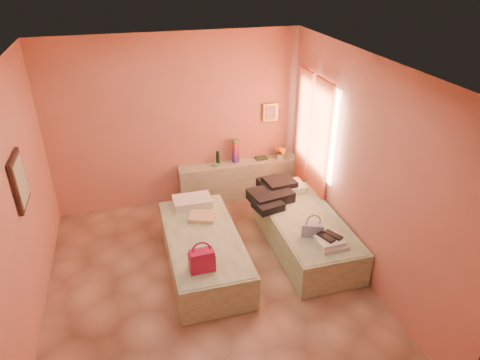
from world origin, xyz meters
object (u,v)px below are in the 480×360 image
object	(u,v)px
water_bottle	(218,158)
flower_vase	(281,152)
magenta_handbag	(202,260)
headboard_ledge	(239,180)
blue_handbag	(313,230)
bed_right	(305,233)
green_book	(261,158)
towel_stack	(332,243)
bed_left	(204,251)

from	to	relation	value
water_bottle	flower_vase	size ratio (longest dim) A/B	0.84
magenta_handbag	flower_vase	bearing A→B (deg)	49.90
headboard_ledge	water_bottle	distance (m)	0.56
blue_handbag	water_bottle	bearing A→B (deg)	133.68
bed_right	green_book	distance (m)	1.76
headboard_ledge	towel_stack	xyz separation A→B (m)	(0.58, -2.36, 0.23)
water_bottle	towel_stack	size ratio (longest dim) A/B	0.64
headboard_ledge	bed_left	size ratio (longest dim) A/B	1.02
bed_right	towel_stack	xyz separation A→B (m)	(0.05, -0.68, 0.30)
blue_handbag	towel_stack	world-z (taller)	blue_handbag
green_book	towel_stack	world-z (taller)	green_book
bed_left	blue_handbag	bearing A→B (deg)	-15.80
green_book	magenta_handbag	distance (m)	2.84
green_book	blue_handbag	size ratio (longest dim) A/B	0.69
headboard_ledge	flower_vase	bearing A→B (deg)	-4.77
green_book	bed_left	bearing A→B (deg)	-133.04
flower_vase	bed_left	bearing A→B (deg)	-135.75
bed_left	green_book	world-z (taller)	green_book
water_bottle	bed_left	bearing A→B (deg)	-109.19
flower_vase	towel_stack	bearing A→B (deg)	-93.71
bed_left	flower_vase	size ratio (longest dim) A/B	7.55
bed_left	water_bottle	xyz separation A→B (m)	(0.61, 1.75, 0.51)
green_book	towel_stack	xyz separation A→B (m)	(0.17, -2.40, -0.12)
headboard_ledge	green_book	distance (m)	0.53
headboard_ledge	flower_vase	world-z (taller)	flower_vase
bed_left	towel_stack	world-z (taller)	towel_stack
bed_left	green_book	distance (m)	2.25
blue_handbag	towel_stack	bearing A→B (deg)	-38.27
bed_left	flower_vase	bearing A→B (deg)	43.98
bed_right	blue_handbag	xyz separation A→B (m)	(-0.09, -0.41, 0.34)
flower_vase	magenta_handbag	xyz separation A→B (m)	(-1.82, -2.31, -0.14)
water_bottle	towel_stack	world-z (taller)	water_bottle
bed_left	bed_right	bearing A→B (deg)	0.70
bed_right	water_bottle	distance (m)	2.00
green_book	flower_vase	world-z (taller)	flower_vase
headboard_ledge	blue_handbag	bearing A→B (deg)	-78.31
green_book	magenta_handbag	xyz separation A→B (m)	(-1.50, -2.40, -0.03)
bed_right	magenta_handbag	xyz separation A→B (m)	(-1.62, -0.69, 0.39)
flower_vase	towel_stack	world-z (taller)	flower_vase
green_book	water_bottle	bearing A→B (deg)	174.14
water_bottle	green_book	size ratio (longest dim) A/B	1.15
bed_right	green_book	size ratio (longest dim) A/B	10.24
water_bottle	green_book	bearing A→B (deg)	-1.03
headboard_ledge	magenta_handbag	distance (m)	2.63
flower_vase	blue_handbag	size ratio (longest dim) A/B	0.93
magenta_handbag	headboard_ledge	bearing A→B (deg)	63.36
green_book	magenta_handbag	size ratio (longest dim) A/B	0.65
magenta_handbag	blue_handbag	world-z (taller)	magenta_handbag
headboard_ledge	towel_stack	world-z (taller)	headboard_ledge
magenta_handbag	green_book	bearing A→B (deg)	56.13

